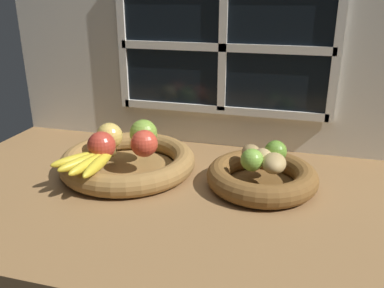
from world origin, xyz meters
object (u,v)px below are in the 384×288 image
Objects in this scene: apple_green_back at (143,133)px; potato_small at (274,163)px; fruit_bowl_right at (262,177)px; apple_red_front at (101,145)px; apple_golden_left at (109,136)px; banana_bunch_front at (90,161)px; fruit_bowl_left at (128,162)px; potato_oblong at (251,153)px; potato_large at (263,158)px; lime_near at (252,160)px; lime_far at (276,151)px; apple_red_right at (144,144)px.

potato_small is at bearing -12.11° from apple_green_back.
fruit_bowl_right is 41.69cm from apple_red_front.
banana_bunch_front is at bearing -86.35° from apple_golden_left.
fruit_bowl_left is 4.80× the size of apple_green_back.
apple_golden_left is at bearing -177.66° from potato_oblong.
potato_large is (3.24, -2.52, 0.14)cm from potato_oblong.
apple_green_back is 9.31cm from apple_golden_left.
fruit_bowl_left is 2.15× the size of banana_bunch_front.
lime_near is at bearing -6.36° from apple_golden_left.
fruit_bowl_left is 5.07× the size of apple_red_front.
lime_near is at bearing -125.84° from lime_far.
potato_small is 5.27cm from lime_near.
banana_bunch_front is 2.82× the size of potato_large.
lime_near is at bearing -81.35° from potato_oblong.
apple_red_right is at bearing -68.02° from apple_green_back.
potato_oblong is (38.78, 1.59, -1.51)cm from apple_golden_left.
potato_small and potato_large have the same top height.
lime_far reaches higher than banana_bunch_front.
potato_small is (43.54, 3.49, -1.37)cm from apple_red_front.
apple_red_front is at bearing -122.94° from fruit_bowl_left.
apple_red_front is 41.18cm from potato_large.
lime_near reaches higher than banana_bunch_front.
fruit_bowl_left and fruit_bowl_right have the same top height.
fruit_bowl_right is 7.35cm from lime_far.
apple_green_back reaches higher than banana_bunch_front.
banana_bunch_front is 44.98cm from potato_small.
fruit_bowl_right is at bearing 0.00° from fruit_bowl_left.
potato_oblong is at bearing 142.13° from fruit_bowl_right.
potato_large reaches higher than potato_oblong.
lime_near reaches higher than potato_oblong.
fruit_bowl_right is 5.29cm from potato_large.
potato_small is 1.27× the size of potato_oblong.
apple_green_back is 1.06× the size of apple_red_front.
potato_oblong is at bearing -170.75° from lime_far.
fruit_bowl_right is at bearing -1.27° from apple_golden_left.
potato_large is at bearing 8.91° from apple_red_front.
potato_oblong is at bearing 4.33° from fruit_bowl_left.
apple_red_right reaches higher than potato_small.
apple_golden_left is (-8.39, -4.02, -0.22)cm from apple_green_back.
lime_near is at bearing -2.34° from apple_red_right.
lime_far is at bearing 52.13° from fruit_bowl_right.
apple_red_front reaches higher than potato_large.
apple_red_right is 0.87× the size of potato_small.
apple_golden_left is 45.09cm from potato_small.
lime_near is (28.36, -1.16, -0.80)cm from apple_red_right.
apple_golden_left reaches higher than banana_bunch_front.
banana_bunch_front is at bearing -159.47° from potato_oblong.
apple_red_right is at bearing -175.66° from potato_large.
fruit_bowl_right is 42.56cm from apple_golden_left.
banana_bunch_front is (-0.56, -5.33, -2.22)cm from apple_red_front.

